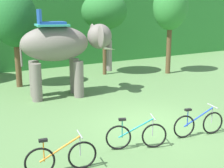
{
  "coord_description": "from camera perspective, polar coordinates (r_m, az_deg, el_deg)",
  "views": [
    {
      "loc": [
        -6.12,
        -7.57,
        3.74
      ],
      "look_at": [
        -0.9,
        1.0,
        1.3
      ],
      "focal_mm": 48.91,
      "sensor_mm": 36.0,
      "label": 1
    }
  ],
  "objects": [
    {
      "name": "ground_plane",
      "position": [
        10.43,
        7.14,
        -7.46
      ],
      "size": [
        80.0,
        80.0,
        0.0
      ],
      "primitive_type": "plane",
      "color": "#567F47"
    },
    {
      "name": "foliage_hedge",
      "position": [
        22.96,
        -16.14,
        10.33
      ],
      "size": [
        36.0,
        6.0,
        5.24
      ],
      "primitive_type": "cube",
      "color": "#338438",
      "rests_on": "ground"
    },
    {
      "name": "tree_center_left",
      "position": [
        15.58,
        -17.71,
        11.42
      ],
      "size": [
        2.16,
        2.16,
        4.68
      ],
      "color": "brown",
      "rests_on": "ground"
    },
    {
      "name": "tree_right",
      "position": [
        17.88,
        -1.45,
        13.39
      ],
      "size": [
        2.62,
        2.62,
        4.74
      ],
      "color": "brown",
      "rests_on": "ground"
    },
    {
      "name": "tree_far_right",
      "position": [
        18.51,
        10.88,
        13.93
      ],
      "size": [
        2.02,
        2.02,
        5.32
      ],
      "color": "brown",
      "rests_on": "ground"
    },
    {
      "name": "elephant",
      "position": [
        13.4,
        -9.16,
        6.9
      ],
      "size": [
        4.24,
        2.37,
        3.78
      ],
      "color": "slate",
      "rests_on": "ground"
    },
    {
      "name": "bike_orange",
      "position": [
        7.43,
        -9.45,
        -13.38
      ],
      "size": [
        1.68,
        0.55,
        0.92
      ],
      "color": "black",
      "rests_on": "ground"
    },
    {
      "name": "bike_teal",
      "position": [
        8.51,
        4.57,
        -9.59
      ],
      "size": [
        1.58,
        0.8,
        0.92
      ],
      "color": "black",
      "rests_on": "ground"
    },
    {
      "name": "bike_blue",
      "position": [
        9.67,
        15.88,
        -7.17
      ],
      "size": [
        1.67,
        0.58,
        0.92
      ],
      "color": "black",
      "rests_on": "ground"
    }
  ]
}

